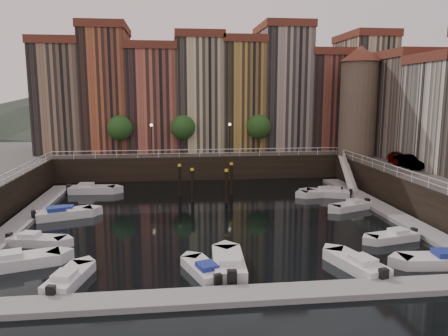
{
  "coord_description": "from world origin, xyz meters",
  "views": [
    {
      "loc": [
        -3.38,
        -38.65,
        10.83
      ],
      "look_at": [
        1.68,
        4.0,
        3.56
      ],
      "focal_mm": 35.0,
      "sensor_mm": 36.0,
      "label": 1
    }
  ],
  "objects": [
    {
      "name": "ground",
      "position": [
        0.0,
        0.0,
        0.0
      ],
      "size": [
        200.0,
        200.0,
        0.0
      ],
      "primitive_type": "plane",
      "color": "black",
      "rests_on": "ground"
    },
    {
      "name": "quay_far",
      "position": [
        0.0,
        26.0,
        1.5
      ],
      "size": [
        80.0,
        20.0,
        3.0
      ],
      "primitive_type": "cube",
      "color": "black",
      "rests_on": "ground"
    },
    {
      "name": "dock_left",
      "position": [
        -16.2,
        -1.0,
        0.17
      ],
      "size": [
        2.0,
        28.0,
        0.35
      ],
      "primitive_type": "cube",
      "color": "gray",
      "rests_on": "ground"
    },
    {
      "name": "dock_right",
      "position": [
        16.2,
        -1.0,
        0.17
      ],
      "size": [
        2.0,
        28.0,
        0.35
      ],
      "primitive_type": "cube",
      "color": "gray",
      "rests_on": "ground"
    },
    {
      "name": "dock_near",
      "position": [
        0.0,
        -17.0,
        0.17
      ],
      "size": [
        30.0,
        2.0,
        0.35
      ],
      "primitive_type": "cube",
      "color": "gray",
      "rests_on": "ground"
    },
    {
      "name": "mountains",
      "position": [
        1.72,
        110.0,
        7.92
      ],
      "size": [
        145.0,
        100.0,
        18.0
      ],
      "color": "#2D382D",
      "rests_on": "ground"
    },
    {
      "name": "far_terrace",
      "position": [
        3.31,
        23.5,
        10.95
      ],
      "size": [
        48.7,
        10.3,
        17.5
      ],
      "color": "#8D715A",
      "rests_on": "quay_far"
    },
    {
      "name": "corner_tower",
      "position": [
        20.0,
        14.5,
        10.19
      ],
      "size": [
        5.2,
        5.2,
        13.8
      ],
      "color": "#6B5B4C",
      "rests_on": "quay_right"
    },
    {
      "name": "promenade_trees",
      "position": [
        -1.33,
        18.2,
        6.58
      ],
      "size": [
        21.2,
        3.2,
        5.2
      ],
      "color": "black",
      "rests_on": "quay_far"
    },
    {
      "name": "street_lamps",
      "position": [
        -1.0,
        17.2,
        5.9
      ],
      "size": [
        10.36,
        0.36,
        4.18
      ],
      "color": "black",
      "rests_on": "quay_far"
    },
    {
      "name": "railings",
      "position": [
        0.0,
        4.88,
        3.79
      ],
      "size": [
        36.08,
        34.04,
        0.52
      ],
      "color": "white",
      "rests_on": "ground"
    },
    {
      "name": "gangway",
      "position": [
        17.1,
        10.0,
        1.92
      ],
      "size": [
        2.78,
        8.32,
        3.73
      ],
      "color": "white",
      "rests_on": "ground"
    },
    {
      "name": "mooring_pilings",
      "position": [
        0.18,
        6.02,
        1.65
      ],
      "size": [
        6.01,
        4.46,
        3.78
      ],
      "color": "black",
      "rests_on": "ground"
    },
    {
      "name": "boat_left_0",
      "position": [
        -13.25,
        -11.0,
        0.39
      ],
      "size": [
        5.1,
        3.17,
        1.15
      ],
      "rotation": [
        0.0,
        0.0,
        0.31
      ],
      "color": "silver",
      "rests_on": "ground"
    },
    {
      "name": "boat_left_1",
      "position": [
        -13.44,
        -6.82,
        0.33
      ],
      "size": [
        4.42,
        2.41,
        0.99
      ],
      "rotation": [
        0.0,
        0.0,
        -0.22
      ],
      "color": "silver",
      "rests_on": "ground"
    },
    {
      "name": "boat_left_2",
      "position": [
        -13.17,
        0.17,
        0.39
      ],
      "size": [
        5.18,
        3.3,
        1.17
      ],
      "rotation": [
        0.0,
        0.0,
        0.33
      ],
      "color": "silver",
      "rests_on": "ground"
    },
    {
      "name": "boat_left_3",
      "position": [
        -12.65,
        1.04,
        0.32
      ],
      "size": [
        4.16,
        1.61,
        0.95
      ],
      "rotation": [
        0.0,
        0.0,
        0.03
      ],
      "color": "silver",
      "rests_on": "ground"
    },
    {
      "name": "boat_left_4",
      "position": [
        -12.46,
        10.12,
        0.4
      ],
      "size": [
        5.28,
        2.18,
        1.2
      ],
      "rotation": [
        0.0,
        0.0,
        -0.06
      ],
      "color": "silver",
      "rests_on": "ground"
    },
    {
      "name": "boat_right_0",
      "position": [
        13.29,
        -14.01,
        0.37
      ],
      "size": [
        4.88,
        2.12,
        1.1
      ],
      "rotation": [
        0.0,
        0.0,
        3.06
      ],
      "color": "silver",
      "rests_on": "ground"
    },
    {
      "name": "boat_right_1",
      "position": [
        12.9,
        -9.06,
        0.32
      ],
      "size": [
        4.23,
        2.32,
        0.95
      ],
      "rotation": [
        0.0,
        0.0,
        3.37
      ],
      "color": "silver",
      "rests_on": "ground"
    },
    {
      "name": "boat_right_2",
      "position": [
        13.44,
        -0.05,
        0.34
      ],
      "size": [
        4.43,
        3.0,
        1.0
      ],
      "rotation": [
        0.0,
        0.0,
        3.52
      ],
      "color": "silver",
      "rests_on": "ground"
    },
    {
      "name": "boat_right_3",
      "position": [
        13.21,
        5.4,
        0.37
      ],
      "size": [
        4.86,
        3.25,
        1.1
      ],
      "rotation": [
        0.0,
        0.0,
        2.77
      ],
      "color": "silver",
      "rests_on": "ground"
    },
    {
      "name": "boat_right_4",
      "position": [
        12.53,
        5.63,
        0.36
      ],
      "size": [
        4.71,
        2.25,
        1.06
      ],
      "rotation": [
        0.0,
        0.0,
        3.28
      ],
      "color": "silver",
      "rests_on": "ground"
    },
    {
      "name": "boat_near_0",
      "position": [
        -9.5,
        -14.03,
        0.34
      ],
      "size": [
        2.44,
        4.45,
        1.0
      ],
      "rotation": [
        0.0,
        0.0,
        1.35
      ],
      "color": "silver",
      "rests_on": "ground"
    },
    {
      "name": "boat_near_1",
      "position": [
        -1.63,
        -13.65,
        0.32
      ],
      "size": [
        2.73,
        4.24,
        0.96
      ],
      "rotation": [
        0.0,
        0.0,
        1.91
      ],
      "color": "silver",
      "rests_on": "ground"
    },
    {
      "name": "boat_near_2",
      "position": [
        -0.05,
        -13.07,
        0.4
      ],
      "size": [
        2.15,
        5.26,
        1.2
      ],
      "rotation": [
        0.0,
        0.0,
        1.52
      ],
      "color": "silver",
      "rests_on": "ground"
    },
    {
      "name": "boat_near_3",
      "position": [
        7.92,
        -13.99,
        0.37
      ],
      "size": [
        2.98,
        4.93,
        1.1
      ],
      "rotation": [
        0.0,
        0.0,
        1.86
      ],
      "color": "silver",
      "rests_on": "ground"
    },
    {
      "name": "car_a",
      "position": [
        21.77,
        7.15,
        3.7
      ],
      "size": [
        2.61,
        4.39,
        1.4
      ],
      "primitive_type": "imported",
      "rotation": [
        0.0,
        0.0,
        -0.25
      ],
      "color": "gray",
      "rests_on": "quay_right"
    },
    {
      "name": "car_b",
      "position": [
        21.63,
        4.39,
        3.7
      ],
      "size": [
        1.84,
        4.35,
        1.4
      ],
      "primitive_type": "imported",
      "rotation": [
        0.0,
        0.0,
        0.09
      ],
      "color": "gray",
      "rests_on": "quay_right"
    }
  ]
}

